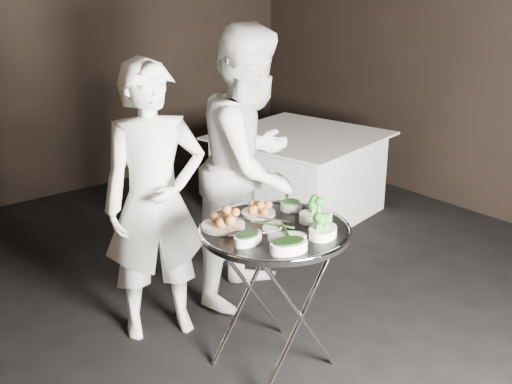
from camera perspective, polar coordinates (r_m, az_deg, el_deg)
tray_stand at (r=3.37m, az=1.64°, el=-8.91°), size 0.53×0.45×0.78m
serving_tray at (r=3.22m, az=1.70°, el=-3.43°), size 0.77×0.77×0.04m
potato_plate_a at (r=3.22m, az=-2.94°, el=-2.60°), size 0.22×0.22×0.08m
potato_plate_b at (r=3.38m, az=0.21°, el=-1.56°), size 0.18×0.18×0.07m
greens_bowl at (r=3.45m, az=3.13°, el=-1.11°), size 0.11×0.11×0.07m
asparagus_plate_a at (r=3.21m, az=1.48°, el=-3.05°), size 0.18×0.15×0.03m
asparagus_plate_b at (r=3.09m, az=2.81°, el=-3.90°), size 0.22×0.19×0.04m
spinach_bowl_a at (r=3.04m, az=-0.72°, el=-4.01°), size 0.18×0.14×0.07m
spinach_bowl_b at (r=2.96m, az=2.93°, el=-4.68°), size 0.21×0.16×0.08m
broccoli_bowl_a at (r=3.31m, az=5.34°, el=-2.00°), size 0.21×0.17×0.08m
broccoli_bowl_b at (r=3.13m, az=5.97°, el=-3.38°), size 0.21×0.19×0.07m
serving_utensils at (r=3.26m, az=1.14°, el=-2.08°), size 0.57×0.43×0.01m
waiter_left at (r=3.60m, az=-8.98°, el=-0.94°), size 0.68×0.56×1.59m
waiter_right at (r=3.97m, az=-0.37°, el=2.34°), size 1.04×0.94×1.73m
dining_table at (r=5.50m, az=3.85°, el=1.62°), size 1.22×1.22×0.70m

